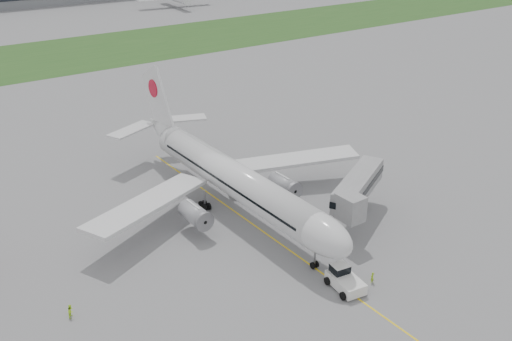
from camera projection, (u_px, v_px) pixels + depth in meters
ground at (248, 221)px, 84.72m from camera, size 600.00×600.00×0.00m
apron_markings at (268, 235)px, 81.04m from camera, size 70.00×70.00×0.04m
grass_strip at (21, 61)px, 173.09m from camera, size 600.00×50.00×0.02m
airliner at (229, 175)px, 85.93m from camera, size 48.13×53.95×17.88m
pushback_tug at (344, 279)px, 69.49m from camera, size 4.05×5.42×2.58m
jet_bridge at (357, 189)px, 82.11m from camera, size 15.09×11.02×7.42m
safety_cone_left at (347, 292)px, 68.48m from camera, size 0.42×0.42×0.58m
safety_cone_right at (339, 280)px, 70.85m from camera, size 0.36×0.36×0.49m
ground_crew_near at (372, 277)px, 70.45m from camera, size 0.58×0.41×1.52m
ground_crew_far at (71, 311)px, 64.51m from camera, size 1.00×1.03×1.67m
distant_aircraft_right at (175, 7)px, 266.31m from camera, size 38.33×34.68×13.43m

